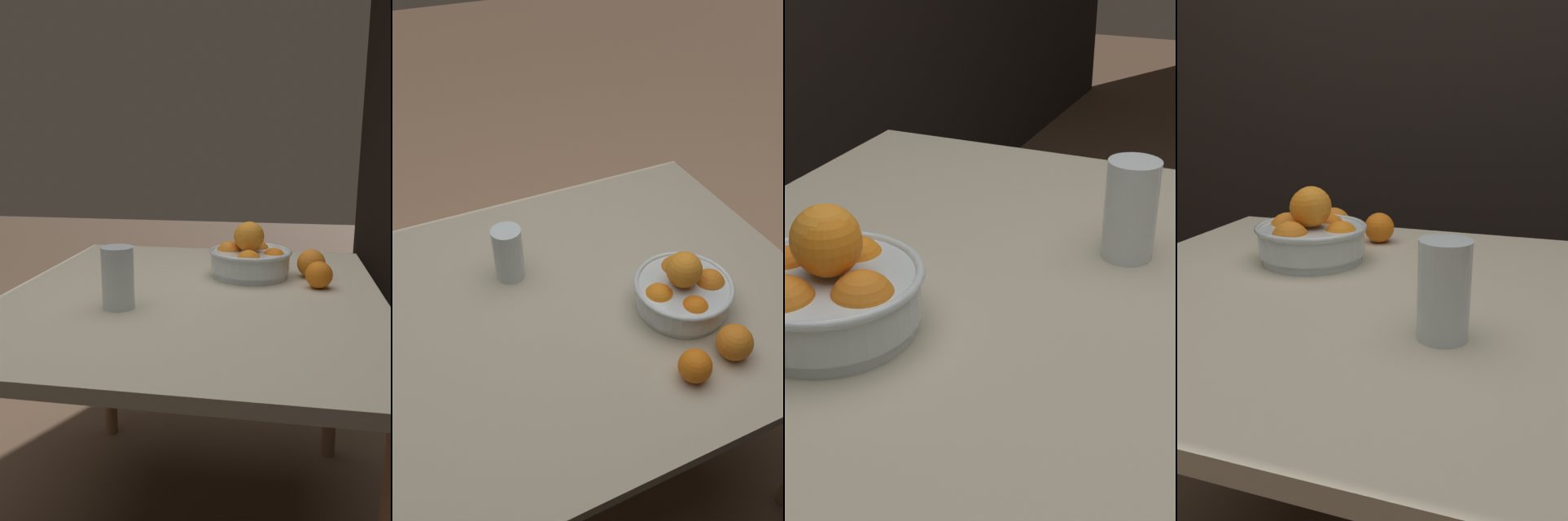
{
  "view_description": "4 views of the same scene",
  "coord_description": "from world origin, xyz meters",
  "views": [
    {
      "loc": [
        1.24,
        0.22,
        1.12
      ],
      "look_at": [
        -0.0,
        0.0,
        0.83
      ],
      "focal_mm": 35.0,
      "sensor_mm": 36.0,
      "label": 1
    },
    {
      "loc": [
        0.39,
        0.82,
        1.63
      ],
      "look_at": [
        -0.01,
        -0.04,
        0.82
      ],
      "focal_mm": 35.0,
      "sensor_mm": 36.0,
      "label": 2
    },
    {
      "loc": [
        -0.79,
        -0.34,
        1.22
      ],
      "look_at": [
        -0.04,
        -0.0,
        0.8
      ],
      "focal_mm": 50.0,
      "sensor_mm": 36.0,
      "label": 3
    },
    {
      "loc": [
        0.27,
        -0.81,
        1.07
      ],
      "look_at": [
        0.0,
        0.0,
        0.8
      ],
      "focal_mm": 35.0,
      "sensor_mm": 36.0,
      "label": 4
    }
  ],
  "objects": [
    {
      "name": "orange_loose_front",
      "position": [
        -0.2,
        0.3,
        0.79
      ],
      "size": [
        0.08,
        0.08,
        0.08
      ],
      "primitive_type": "sphere",
      "color": "orange",
      "rests_on": "dining_table"
    },
    {
      "name": "juice_glass",
      "position": [
        0.16,
        -0.15,
        0.81
      ],
      "size": [
        0.07,
        0.07,
        0.14
      ],
      "color": "#F4A314",
      "rests_on": "dining_table"
    },
    {
      "name": "fruit_bowl",
      "position": [
        -0.18,
        0.13,
        0.8
      ],
      "size": [
        0.24,
        0.24,
        0.16
      ],
      "color": "silver",
      "rests_on": "dining_table"
    },
    {
      "name": "orange_loose_near_bowl",
      "position": [
        -0.09,
        0.32,
        0.78
      ],
      "size": [
        0.07,
        0.07,
        0.07
      ],
      "primitive_type": "sphere",
      "color": "orange",
      "rests_on": "dining_table"
    },
    {
      "name": "dining_table",
      "position": [
        0.0,
        0.0,
        0.66
      ],
      "size": [
        1.1,
        0.95,
        0.75
      ],
      "color": "#B7AD93",
      "rests_on": "ground_plane"
    },
    {
      "name": "back_wall",
      "position": [
        0.0,
        0.97,
        1.3
      ],
      "size": [
        8.0,
        0.05,
        2.6
      ],
      "primitive_type": "cube",
      "color": "black",
      "rests_on": "ground_plane"
    }
  ]
}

